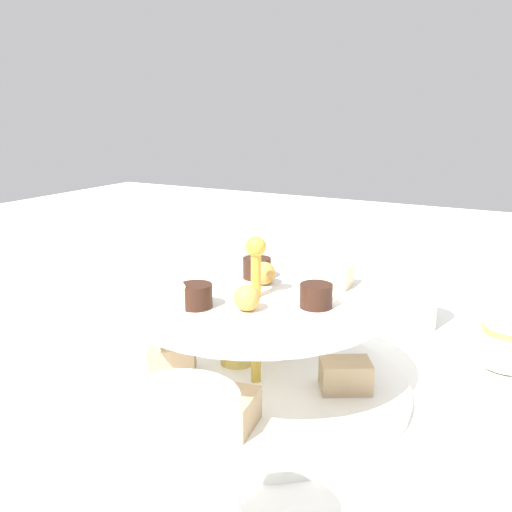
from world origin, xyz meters
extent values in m
plane|color=white|center=(0.00, 0.00, 0.00)|extent=(2.40, 2.40, 0.00)
cylinder|color=white|center=(0.00, 0.00, 0.01)|extent=(0.31, 0.31, 0.01)
cylinder|color=white|center=(0.00, 0.00, 0.09)|extent=(0.25, 0.25, 0.01)
cylinder|color=gold|center=(0.00, 0.00, 0.07)|extent=(0.01, 0.01, 0.15)
sphere|color=gold|center=(0.00, 0.00, 0.15)|extent=(0.02, 0.02, 0.02)
cube|color=tan|center=(-0.09, -0.03, 0.03)|extent=(0.06, 0.05, 0.03)
cube|color=tan|center=(0.03, -0.09, 0.03)|extent=(0.04, 0.05, 0.03)
cube|color=tan|center=(0.09, 0.03, 0.03)|extent=(0.06, 0.05, 0.03)
cube|color=tan|center=(-0.03, 0.09, 0.03)|extent=(0.04, 0.05, 0.03)
cylinder|color=#E5C660|center=(0.04, -0.03, 0.02)|extent=(0.04, 0.04, 0.01)
cylinder|color=#381E14|center=(-0.06, 0.00, 0.11)|extent=(0.03, 0.03, 0.02)
cylinder|color=#381E14|center=(0.03, -0.06, 0.11)|extent=(0.03, 0.03, 0.02)
cylinder|color=#381E14|center=(0.03, 0.05, 0.11)|extent=(0.03, 0.03, 0.02)
cube|color=beige|center=(0.06, 0.07, 0.11)|extent=(0.04, 0.04, 0.02)
cube|color=beige|center=(-0.06, -0.07, 0.11)|extent=(0.03, 0.03, 0.02)
sphere|color=gold|center=(-0.01, 0.04, 0.11)|extent=(0.02, 0.02, 0.02)
sphere|color=gold|center=(0.01, -0.04, 0.11)|extent=(0.02, 0.02, 0.02)
cylinder|color=silver|center=(-0.09, 0.25, 0.07)|extent=(0.07, 0.07, 0.13)
cylinder|color=silver|center=(-0.09, -0.25, 0.04)|extent=(0.06, 0.06, 0.08)
cylinder|color=white|center=(-0.22, -0.17, 0.00)|extent=(0.09, 0.09, 0.01)
cylinder|color=white|center=(-0.22, -0.17, 0.03)|extent=(0.06, 0.06, 0.04)
cylinder|color=gold|center=(-0.22, -0.17, 0.05)|extent=(0.06, 0.06, 0.01)
cylinder|color=silver|center=(0.14, -0.19, 0.05)|extent=(0.06, 0.06, 0.10)
camera|label=1|loc=(-0.26, 0.47, 0.28)|focal=40.91mm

